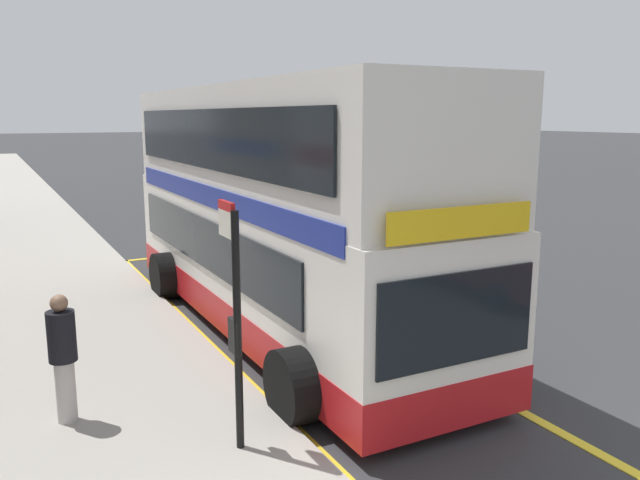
{
  "coord_description": "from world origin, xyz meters",
  "views": [
    {
      "loc": [
        -7.11,
        -2.79,
        3.88
      ],
      "look_at": [
        -1.31,
        8.23,
        1.46
      ],
      "focal_mm": 35.85,
      "sensor_mm": 36.0,
      "label": 1
    }
  ],
  "objects": [
    {
      "name": "ground_plane",
      "position": [
        0.0,
        32.0,
        0.0
      ],
      "size": [
        260.0,
        260.0,
        0.0
      ],
      "primitive_type": "plane",
      "color": "#333335"
    },
    {
      "name": "double_decker_bus",
      "position": [
        -2.46,
        7.78,
        2.06
      ],
      "size": [
        3.25,
        10.26,
        4.4
      ],
      "color": "white",
      "rests_on": "ground"
    },
    {
      "name": "bus_bay_markings",
      "position": [
        -2.48,
        7.8,
        0.01
      ],
      "size": [
        3.04,
        13.93,
        0.01
      ],
      "color": "yellow",
      "rests_on": "ground"
    },
    {
      "name": "bus_stop_sign",
      "position": [
        -4.77,
        3.69,
        1.78
      ],
      "size": [
        0.09,
        0.51,
        2.82
      ],
      "color": "black",
      "rests_on": "pavement_near"
    },
    {
      "name": "parked_car_navy_kerbside",
      "position": [
        5.03,
        35.61,
        0.8
      ],
      "size": [
        2.09,
        4.2,
        1.62
      ],
      "rotation": [
        0.0,
        0.0,
        -0.03
      ],
      "color": "navy",
      "rests_on": "ground"
    },
    {
      "name": "pedestrian_waiting_near_sign",
      "position": [
        -6.45,
        5.22,
        1.02
      ],
      "size": [
        0.34,
        0.34,
        1.63
      ],
      "color": "#B7B2AD",
      "rests_on": "pavement_near"
    }
  ]
}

